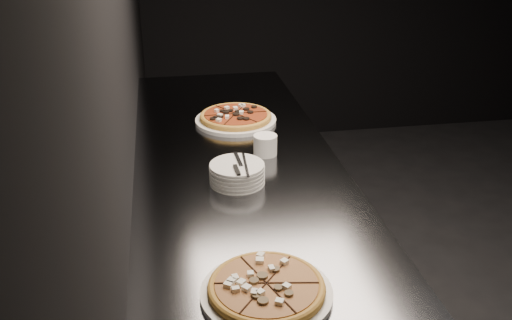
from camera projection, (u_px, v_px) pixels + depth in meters
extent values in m
cube|color=black|center=(119.00, 41.00, 1.73)|extent=(0.02, 5.00, 2.80)
cube|color=slate|center=(243.00, 283.00, 2.18)|extent=(0.70, 2.40, 0.90)
cube|color=slate|center=(241.00, 176.00, 1.99)|extent=(0.74, 2.44, 0.02)
cylinder|color=silver|center=(266.00, 293.00, 1.38)|extent=(0.32, 0.32, 0.02)
cylinder|color=gold|center=(267.00, 289.00, 1.37)|extent=(0.32, 0.32, 0.01)
torus|color=gold|center=(267.00, 286.00, 1.37)|extent=(0.33, 0.33, 0.02)
cylinder|color=#D69047|center=(267.00, 285.00, 1.37)|extent=(0.29, 0.29, 0.01)
cylinder|color=silver|center=(236.00, 121.00, 2.43)|extent=(0.34, 0.34, 0.02)
cylinder|color=gold|center=(236.00, 117.00, 2.42)|extent=(0.31, 0.31, 0.01)
torus|color=gold|center=(236.00, 116.00, 2.42)|extent=(0.32, 0.32, 0.02)
cylinder|color=maroon|center=(236.00, 115.00, 2.42)|extent=(0.28, 0.28, 0.01)
cylinder|color=silver|center=(237.00, 181.00, 1.92)|extent=(0.18, 0.18, 0.01)
cylinder|color=silver|center=(237.00, 177.00, 1.91)|extent=(0.18, 0.18, 0.01)
cylinder|color=silver|center=(237.00, 173.00, 1.91)|extent=(0.18, 0.18, 0.01)
cylinder|color=silver|center=(237.00, 170.00, 1.90)|extent=(0.18, 0.18, 0.01)
cylinder|color=silver|center=(237.00, 166.00, 1.90)|extent=(0.18, 0.18, 0.01)
cube|color=#B4B6BB|center=(238.00, 159.00, 1.93)|extent=(0.02, 0.12, 0.00)
cube|color=black|center=(237.00, 170.00, 1.85)|extent=(0.02, 0.07, 0.01)
cube|color=#B4B6BB|center=(246.00, 164.00, 1.89)|extent=(0.06, 0.18, 0.00)
cylinder|color=white|center=(265.00, 145.00, 2.12)|extent=(0.09, 0.09, 0.08)
cylinder|color=black|center=(265.00, 138.00, 2.10)|extent=(0.07, 0.07, 0.01)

